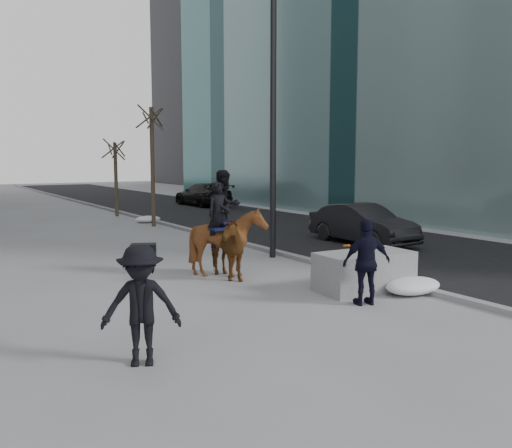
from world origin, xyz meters
TOP-DOWN VIEW (x-y plane):
  - ground at (0.00, 0.00)m, footprint 120.00×120.00m
  - road at (7.00, 10.00)m, footprint 8.00×90.00m
  - curb at (3.00, 10.00)m, footprint 0.25×90.00m
  - planter at (2.03, -0.16)m, footprint 2.24×1.23m
  - car_near at (6.72, 4.86)m, footprint 1.49×4.22m
  - car_far at (9.00, 21.62)m, footprint 2.10×4.98m
  - tree_near at (2.40, 13.37)m, footprint 1.20×1.20m
  - tree_far at (2.40, 18.43)m, footprint 1.20×1.20m
  - mounted_left at (-0.08, 2.66)m, footprint 0.93×1.89m
  - mounted_right at (0.15, 2.78)m, footprint 1.60×1.75m
  - feeder at (1.19, -1.09)m, footprint 1.11×0.99m
  - camera_crew at (-3.81, -1.74)m, footprint 1.30×1.08m
  - lamppost at (2.60, 4.53)m, footprint 0.25×2.05m
  - snow_piles at (2.70, 6.27)m, footprint 1.41×16.70m

SIDE VIEW (x-z plane):
  - ground at x=0.00m, z-range 0.00..0.00m
  - road at x=7.00m, z-range 0.00..0.01m
  - curb at x=3.00m, z-range 0.00..0.12m
  - snow_piles at x=2.70m, z-range -0.01..0.35m
  - planter at x=2.03m, z-range 0.00..0.87m
  - car_near at x=6.72m, z-range 0.00..1.39m
  - car_far at x=9.00m, z-range 0.00..1.43m
  - feeder at x=1.19m, z-range 0.00..1.76m
  - camera_crew at x=-3.81m, z-range 0.01..1.76m
  - mounted_left at x=-0.08m, z-range -0.31..2.09m
  - mounted_right at x=0.15m, z-range -0.26..2.41m
  - tree_far at x=2.40m, z-range 0.00..4.18m
  - tree_near at x=2.40m, z-range 0.00..5.73m
  - lamppost at x=2.60m, z-range 0.45..9.54m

